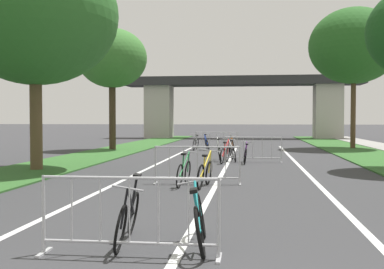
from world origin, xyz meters
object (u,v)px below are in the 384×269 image
at_px(crowd_barrier_third, 253,150).
at_px(tree_left_pine_far, 112,59).
at_px(bicycle_red_9, 225,154).
at_px(bicycle_yellow_5, 205,173).
at_px(bicycle_blue_7, 207,144).
at_px(crowd_barrier_fourth, 216,141).
at_px(bicycle_purple_4, 245,155).
at_px(bicycle_white_1, 219,152).
at_px(bicycle_silver_0, 196,144).
at_px(crowd_barrier_second, 197,165).
at_px(bicycle_orange_6, 232,145).
at_px(bicycle_teal_2, 200,221).
at_px(crowd_barrier_nearest, 129,217).
at_px(bicycle_silver_10, 233,153).
at_px(bicycle_black_3, 128,217).
at_px(bicycle_green_8, 184,172).
at_px(tree_right_oak_near, 354,46).
at_px(tree_left_maple_mid, 35,15).

bearing_deg(crowd_barrier_third, tree_left_pine_far, 140.66).
bearing_deg(bicycle_red_9, crowd_barrier_third, 36.88).
bearing_deg(bicycle_yellow_5, bicycle_blue_7, 102.62).
relative_size(crowd_barrier_third, crowd_barrier_fourth, 1.01).
distance_m(crowd_barrier_fourth, bicycle_purple_4, 7.62).
bearing_deg(crowd_barrier_third, bicycle_white_1, 162.99).
bearing_deg(crowd_barrier_third, bicycle_silver_0, 114.14).
distance_m(crowd_barrier_fourth, bicycle_silver_0, 1.30).
distance_m(crowd_barrier_second, crowd_barrier_third, 7.03).
relative_size(crowd_barrier_third, bicycle_orange_6, 1.48).
bearing_deg(bicycle_teal_2, bicycle_red_9, 86.24).
bearing_deg(crowd_barrier_fourth, crowd_barrier_third, -73.50).
bearing_deg(tree_left_pine_far, crowd_barrier_nearest, -72.53).
relative_size(bicycle_silver_0, bicycle_silver_10, 0.99).
xyz_separation_m(bicycle_silver_0, bicycle_black_3, (1.46, -20.39, 0.01)).
height_order(bicycle_black_3, bicycle_blue_7, bicycle_black_3).
bearing_deg(bicycle_yellow_5, bicycle_green_8, 168.56).
bearing_deg(bicycle_red_9, crowd_barrier_nearest, -82.56).
xyz_separation_m(tree_left_pine_far, bicycle_green_8, (6.16, -13.79, -4.88)).
relative_size(bicycle_yellow_5, bicycle_green_8, 1.00).
bearing_deg(bicycle_silver_10, bicycle_orange_6, 82.92).
relative_size(crowd_barrier_third, bicycle_black_3, 1.38).
xyz_separation_m(tree_right_oak_near, bicycle_green_8, (-7.81, -16.72, -5.77)).
bearing_deg(bicycle_orange_6, bicycle_green_8, 78.53).
bearing_deg(bicycle_yellow_5, crowd_barrier_second, 122.67).
height_order(bicycle_black_3, bicycle_green_8, bicycle_black_3).
distance_m(tree_left_maple_mid, bicycle_white_1, 9.10).
height_order(bicycle_purple_4, bicycle_blue_7, bicycle_blue_7).
xyz_separation_m(tree_left_maple_mid, bicycle_red_9, (6.35, 3.60, -5.01)).
xyz_separation_m(tree_left_maple_mid, bicycle_orange_6, (6.33, 10.66, -5.03)).
height_order(tree_left_maple_mid, tree_left_pine_far, tree_left_maple_mid).
distance_m(bicycle_purple_4, bicycle_green_8, 6.84).
distance_m(tree_left_maple_mid, tree_left_pine_far, 10.76).
bearing_deg(bicycle_red_9, bicycle_orange_6, 99.78).
distance_m(crowd_barrier_second, bicycle_teal_2, 6.38).
bearing_deg(bicycle_silver_10, crowd_barrier_fourth, 90.53).
distance_m(bicycle_white_1, bicycle_green_8, 7.67).
xyz_separation_m(bicycle_yellow_5, bicycle_silver_10, (0.40, 7.81, -0.01)).
xyz_separation_m(crowd_barrier_third, bicycle_yellow_5, (-1.26, -7.43, -0.15)).
xyz_separation_m(tree_left_maple_mid, crowd_barrier_nearest, (5.85, -9.55, -4.86)).
height_order(bicycle_white_1, bicycle_purple_4, bicycle_white_1).
height_order(crowd_barrier_nearest, bicycle_red_9, crowd_barrier_nearest).
relative_size(tree_left_pine_far, bicycle_silver_0, 4.28).
xyz_separation_m(crowd_barrier_third, bicycle_green_8, (-1.85, -7.23, -0.15)).
height_order(bicycle_green_8, bicycle_red_9, bicycle_red_9).
bearing_deg(bicycle_yellow_5, crowd_barrier_nearest, -85.93).
height_order(bicycle_silver_0, bicycle_silver_10, bicycle_silver_0).
distance_m(crowd_barrier_second, bicycle_black_3, 6.26).
height_order(crowd_barrier_nearest, bicycle_white_1, crowd_barrier_nearest).
distance_m(bicycle_green_8, bicycle_red_9, 6.69).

